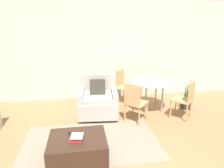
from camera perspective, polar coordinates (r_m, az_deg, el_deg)
wall_back at (r=5.71m, az=-6.00°, el=9.42°), size 12.00×0.06×2.75m
area_rug at (r=3.88m, az=-5.96°, el=-16.06°), size 2.48×1.48×0.01m
armchair at (r=4.73m, az=-4.05°, el=-4.79°), size 0.97×0.90×0.94m
ottoman at (r=3.37m, az=-9.72°, el=-17.54°), size 0.90×0.72×0.40m
book_stack at (r=3.21m, az=-10.10°, el=-14.86°), size 0.23×0.21×0.08m
tv_remote_primary at (r=3.38m, az=-11.97°, el=-13.83°), size 0.08×0.16×0.01m
dining_table at (r=5.04m, az=11.28°, el=-0.27°), size 1.07×1.07×0.74m
dining_chair_near_left at (r=4.36m, az=6.43°, el=-4.65°), size 0.59×0.59×0.90m
dining_chair_near_right at (r=4.81m, az=20.44°, el=-3.54°), size 0.59×0.59×0.90m
dining_chair_far_left at (r=5.46m, az=3.08°, el=-0.07°), size 0.59×0.59×0.90m
potted_plant_small at (r=5.49m, az=20.57°, el=-4.43°), size 0.27×0.27×0.84m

